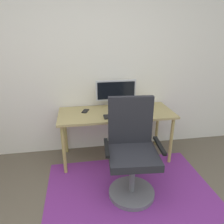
{
  "coord_description": "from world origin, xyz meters",
  "views": [
    {
      "loc": [
        -0.13,
        -0.82,
        1.72
      ],
      "look_at": [
        0.28,
        1.56,
        0.8
      ],
      "focal_mm": 33.78,
      "sensor_mm": 36.0,
      "label": 1
    }
  ],
  "objects_px": {
    "desk": "(116,117)",
    "computer_mouse": "(144,113)",
    "monitor": "(116,91)",
    "keyboard": "(120,116)",
    "cell_phone": "(85,111)",
    "office_chair": "(132,155)",
    "coffee_cup": "(139,102)"
  },
  "relations": [
    {
      "from": "desk",
      "to": "computer_mouse",
      "type": "relative_size",
      "value": 14.9
    },
    {
      "from": "monitor",
      "to": "keyboard",
      "type": "bearing_deg",
      "value": -90.98
    },
    {
      "from": "cell_phone",
      "to": "office_chair",
      "type": "relative_size",
      "value": 0.13
    },
    {
      "from": "keyboard",
      "to": "computer_mouse",
      "type": "height_order",
      "value": "computer_mouse"
    },
    {
      "from": "cell_phone",
      "to": "keyboard",
      "type": "bearing_deg",
      "value": -11.02
    },
    {
      "from": "monitor",
      "to": "office_chair",
      "type": "xyz_separation_m",
      "value": [
        0.01,
        -0.9,
        -0.47
      ]
    },
    {
      "from": "cell_phone",
      "to": "office_chair",
      "type": "distance_m",
      "value": 0.96
    },
    {
      "from": "keyboard",
      "to": "office_chair",
      "type": "relative_size",
      "value": 0.4
    },
    {
      "from": "desk",
      "to": "coffee_cup",
      "type": "relative_size",
      "value": 16.38
    },
    {
      "from": "computer_mouse",
      "to": "office_chair",
      "type": "relative_size",
      "value": 0.1
    },
    {
      "from": "desk",
      "to": "office_chair",
      "type": "relative_size",
      "value": 1.42
    },
    {
      "from": "computer_mouse",
      "to": "keyboard",
      "type": "bearing_deg",
      "value": -175.17
    },
    {
      "from": "desk",
      "to": "monitor",
      "type": "bearing_deg",
      "value": 80.78
    },
    {
      "from": "coffee_cup",
      "to": "cell_phone",
      "type": "relative_size",
      "value": 0.68
    },
    {
      "from": "keyboard",
      "to": "cell_phone",
      "type": "distance_m",
      "value": 0.51
    },
    {
      "from": "monitor",
      "to": "desk",
      "type": "bearing_deg",
      "value": -99.22
    },
    {
      "from": "keyboard",
      "to": "monitor",
      "type": "bearing_deg",
      "value": 89.02
    },
    {
      "from": "coffee_cup",
      "to": "computer_mouse",
      "type": "bearing_deg",
      "value": -94.83
    },
    {
      "from": "desk",
      "to": "computer_mouse",
      "type": "bearing_deg",
      "value": -22.63
    },
    {
      "from": "monitor",
      "to": "cell_phone",
      "type": "distance_m",
      "value": 0.51
    },
    {
      "from": "keyboard",
      "to": "office_chair",
      "type": "height_order",
      "value": "office_chair"
    },
    {
      "from": "monitor",
      "to": "cell_phone",
      "type": "height_order",
      "value": "monitor"
    },
    {
      "from": "cell_phone",
      "to": "office_chair",
      "type": "bearing_deg",
      "value": -40.67
    },
    {
      "from": "coffee_cup",
      "to": "office_chair",
      "type": "bearing_deg",
      "value": -109.83
    },
    {
      "from": "desk",
      "to": "keyboard",
      "type": "relative_size",
      "value": 3.6
    },
    {
      "from": "coffee_cup",
      "to": "keyboard",
      "type": "bearing_deg",
      "value": -131.53
    },
    {
      "from": "monitor",
      "to": "office_chair",
      "type": "bearing_deg",
      "value": -89.47
    },
    {
      "from": "cell_phone",
      "to": "desk",
      "type": "bearing_deg",
      "value": 7.73
    },
    {
      "from": "desk",
      "to": "computer_mouse",
      "type": "xyz_separation_m",
      "value": [
        0.35,
        -0.15,
        0.08
      ]
    },
    {
      "from": "keyboard",
      "to": "computer_mouse",
      "type": "distance_m",
      "value": 0.33
    },
    {
      "from": "desk",
      "to": "coffee_cup",
      "type": "bearing_deg",
      "value": 31.24
    },
    {
      "from": "office_chair",
      "to": "keyboard",
      "type": "bearing_deg",
      "value": 96.44
    }
  ]
}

